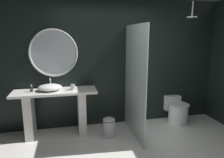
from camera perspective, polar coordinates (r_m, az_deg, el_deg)
name	(u,v)px	position (r m, az deg, el deg)	size (l,w,h in m)	color
back_wall_panel	(113,64)	(4.29, 0.14, 4.30)	(4.80, 0.10, 2.60)	black
vanity_counter	(56,108)	(4.06, -15.33, -7.91)	(1.54, 0.51, 0.87)	silver
vessel_sink	(50,87)	(3.97, -16.92, -2.24)	(0.44, 0.36, 0.20)	white
tumbler_cup	(73,87)	(3.92, -10.90, -2.24)	(0.08, 0.08, 0.11)	silver
soap_dispenser	(31,89)	(4.00, -21.56, -2.53)	(0.05, 0.05, 0.13)	#282D28
round_wall_mirror	(54,53)	(4.08, -15.99, 6.94)	(0.92, 0.04, 0.92)	#B7B7BC
shower_glass_panel	(135,82)	(3.81, 6.36, -0.81)	(0.02, 1.17, 2.08)	silver
rain_shower_head	(192,16)	(4.26, 21.40, 16.14)	(0.19, 0.19, 0.30)	#B7B7BC
toilet	(177,111)	(4.74, 17.60, -8.49)	(0.43, 0.62, 0.54)	white
waste_bin	(109,127)	(3.95, -0.86, -13.28)	(0.23, 0.23, 0.38)	#B7B7BC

